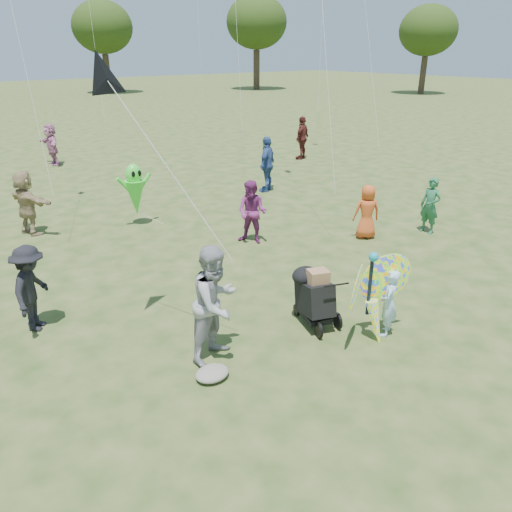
{
  "coord_description": "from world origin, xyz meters",
  "views": [
    {
      "loc": [
        -5.45,
        -5.04,
        4.61
      ],
      "look_at": [
        -0.2,
        1.5,
        1.1
      ],
      "focal_mm": 35.0,
      "sensor_mm": 36.0,
      "label": 1
    }
  ],
  "objects_px": {
    "adult_man": "(216,303)",
    "crowd_f": "(430,206)",
    "jogging_stroller": "(313,293)",
    "crowd_j": "(51,144)",
    "crowd_c": "(267,164)",
    "crowd_b": "(32,288)",
    "butterfly_kite": "(373,297)",
    "crowd_a": "(367,212)",
    "crowd_h": "(302,138)",
    "child_girl": "(389,303)",
    "crowd_e": "(252,212)",
    "alien_kite": "(135,192)",
    "crowd_d": "(27,203)"
  },
  "relations": [
    {
      "from": "child_girl",
      "to": "alien_kite",
      "type": "bearing_deg",
      "value": -113.98
    },
    {
      "from": "crowd_f",
      "to": "adult_man",
      "type": "bearing_deg",
      "value": -81.32
    },
    {
      "from": "crowd_d",
      "to": "crowd_c",
      "type": "bearing_deg",
      "value": -111.01
    },
    {
      "from": "crowd_b",
      "to": "crowd_j",
      "type": "xyz_separation_m",
      "value": [
        4.72,
        13.47,
        0.08
      ]
    },
    {
      "from": "crowd_c",
      "to": "crowd_e",
      "type": "distance_m",
      "value": 5.03
    },
    {
      "from": "butterfly_kite",
      "to": "alien_kite",
      "type": "relative_size",
      "value": 1.03
    },
    {
      "from": "butterfly_kite",
      "to": "crowd_e",
      "type": "bearing_deg",
      "value": 75.0
    },
    {
      "from": "crowd_d",
      "to": "crowd_j",
      "type": "xyz_separation_m",
      "value": [
        3.34,
        8.31,
        -0.0
      ]
    },
    {
      "from": "crowd_a",
      "to": "crowd_f",
      "type": "bearing_deg",
      "value": -176.26
    },
    {
      "from": "crowd_a",
      "to": "crowd_d",
      "type": "relative_size",
      "value": 0.82
    },
    {
      "from": "crowd_b",
      "to": "crowd_c",
      "type": "distance_m",
      "value": 10.17
    },
    {
      "from": "crowd_a",
      "to": "crowd_h",
      "type": "relative_size",
      "value": 0.75
    },
    {
      "from": "child_girl",
      "to": "adult_man",
      "type": "bearing_deg",
      "value": -54.86
    },
    {
      "from": "crowd_j",
      "to": "alien_kite",
      "type": "xyz_separation_m",
      "value": [
        -0.8,
        -9.47,
        0.11
      ]
    },
    {
      "from": "crowd_a",
      "to": "crowd_d",
      "type": "bearing_deg",
      "value": -10.79
    },
    {
      "from": "crowd_e",
      "to": "butterfly_kite",
      "type": "xyz_separation_m",
      "value": [
        -1.3,
        -4.85,
        0.01
      ]
    },
    {
      "from": "crowd_c",
      "to": "jogging_stroller",
      "type": "xyz_separation_m",
      "value": [
        -5.21,
        -7.48,
        -0.32
      ]
    },
    {
      "from": "crowd_h",
      "to": "butterfly_kite",
      "type": "distance_m",
      "value": 15.03
    },
    {
      "from": "child_girl",
      "to": "crowd_a",
      "type": "relative_size",
      "value": 0.85
    },
    {
      "from": "adult_man",
      "to": "crowd_f",
      "type": "relative_size",
      "value": 1.27
    },
    {
      "from": "crowd_c",
      "to": "crowd_h",
      "type": "height_order",
      "value": "crowd_c"
    },
    {
      "from": "child_girl",
      "to": "crowd_e",
      "type": "height_order",
      "value": "crowd_e"
    },
    {
      "from": "adult_man",
      "to": "crowd_e",
      "type": "relative_size",
      "value": 1.19
    },
    {
      "from": "alien_kite",
      "to": "butterfly_kite",
      "type": "bearing_deg",
      "value": -87.36
    },
    {
      "from": "crowd_j",
      "to": "child_girl",
      "type": "bearing_deg",
      "value": -0.41
    },
    {
      "from": "crowd_c",
      "to": "crowd_d",
      "type": "bearing_deg",
      "value": -33.76
    },
    {
      "from": "crowd_c",
      "to": "butterfly_kite",
      "type": "height_order",
      "value": "crowd_c"
    },
    {
      "from": "crowd_e",
      "to": "crowd_j",
      "type": "xyz_separation_m",
      "value": [
        -0.87,
        12.53,
        0.05
      ]
    },
    {
      "from": "jogging_stroller",
      "to": "crowd_d",
      "type": "bearing_deg",
      "value": 128.3
    },
    {
      "from": "crowd_e",
      "to": "crowd_h",
      "type": "relative_size",
      "value": 0.86
    },
    {
      "from": "crowd_f",
      "to": "crowd_j",
      "type": "distance_m",
      "value": 15.72
    },
    {
      "from": "crowd_b",
      "to": "crowd_j",
      "type": "height_order",
      "value": "crowd_j"
    },
    {
      "from": "crowd_e",
      "to": "crowd_h",
      "type": "height_order",
      "value": "crowd_h"
    },
    {
      "from": "child_girl",
      "to": "crowd_d",
      "type": "relative_size",
      "value": 0.7
    },
    {
      "from": "crowd_c",
      "to": "crowd_b",
      "type": "bearing_deg",
      "value": -2.67
    },
    {
      "from": "crowd_f",
      "to": "child_girl",
      "type": "bearing_deg",
      "value": -63.96
    },
    {
      "from": "adult_man",
      "to": "alien_kite",
      "type": "height_order",
      "value": "adult_man"
    },
    {
      "from": "crowd_c",
      "to": "crowd_j",
      "type": "distance_m",
      "value": 9.94
    },
    {
      "from": "crowd_e",
      "to": "crowd_j",
      "type": "relative_size",
      "value": 0.94
    },
    {
      "from": "child_girl",
      "to": "crowd_f",
      "type": "xyz_separation_m",
      "value": [
        5.08,
        2.56,
        0.15
      ]
    },
    {
      "from": "child_girl",
      "to": "crowd_f",
      "type": "distance_m",
      "value": 5.69
    },
    {
      "from": "butterfly_kite",
      "to": "alien_kite",
      "type": "distance_m",
      "value": 7.92
    },
    {
      "from": "crowd_f",
      "to": "jogging_stroller",
      "type": "height_order",
      "value": "crowd_f"
    },
    {
      "from": "crowd_h",
      "to": "crowd_b",
      "type": "bearing_deg",
      "value": 7.44
    },
    {
      "from": "adult_man",
      "to": "crowd_a",
      "type": "bearing_deg",
      "value": 0.77
    },
    {
      "from": "adult_man",
      "to": "crowd_j",
      "type": "bearing_deg",
      "value": 62.48
    },
    {
      "from": "crowd_c",
      "to": "butterfly_kite",
      "type": "distance_m",
      "value": 9.73
    },
    {
      "from": "crowd_j",
      "to": "alien_kite",
      "type": "distance_m",
      "value": 9.5
    },
    {
      "from": "child_girl",
      "to": "adult_man",
      "type": "xyz_separation_m",
      "value": [
        -2.67,
        1.28,
        0.35
      ]
    },
    {
      "from": "jogging_stroller",
      "to": "crowd_j",
      "type": "bearing_deg",
      "value": 108.19
    }
  ]
}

